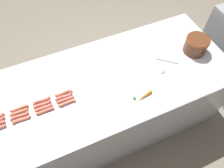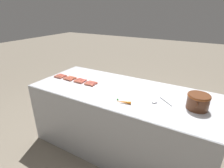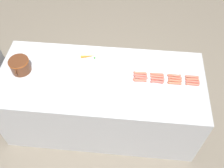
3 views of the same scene
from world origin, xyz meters
TOP-DOWN VIEW (x-y plane):
  - ground_plane at (0.00, 0.00)m, footprint 20.00×20.00m
  - griddle_counter at (0.00, 0.00)m, footprint 1.01×2.35m
  - hot_dog_0 at (-0.01, -1.01)m, footprint 0.03×0.16m
  - hot_dog_1 at (-0.01, -0.82)m, footprint 0.03×0.16m
  - hot_dog_2 at (-0.01, -0.63)m, footprint 0.04×0.15m
  - hot_dog_3 at (-0.01, -0.44)m, footprint 0.04×0.16m
  - hot_dog_4 at (0.03, -1.01)m, footprint 0.03×0.16m
  - hot_dog_5 at (0.03, -0.82)m, footprint 0.03×0.16m
  - hot_dog_6 at (0.03, -0.63)m, footprint 0.03×0.16m
  - hot_dog_7 at (0.03, -0.45)m, footprint 0.04×0.16m
  - hot_dog_8 at (0.06, -1.01)m, footprint 0.03×0.16m
  - hot_dog_9 at (0.06, -0.83)m, footprint 0.04×0.15m
  - hot_dog_10 at (0.07, -0.63)m, footprint 0.03×0.16m
  - hot_dog_11 at (0.06, -0.44)m, footprint 0.03×0.16m
  - hot_dog_12 at (0.10, -1.01)m, footprint 0.03×0.16m
  - hot_dog_13 at (0.10, -0.82)m, footprint 0.04×0.16m
  - hot_dog_14 at (0.10, -0.63)m, footprint 0.03×0.16m
  - hot_dog_15 at (0.10, -0.44)m, footprint 0.04×0.16m
  - bean_pot at (0.03, 0.91)m, footprint 0.28×0.23m
  - serving_spoon at (0.09, 0.52)m, footprint 0.21×0.23m
  - carrot at (0.30, 0.18)m, footprint 0.07×0.18m

SIDE VIEW (x-z plane):
  - ground_plane at x=0.00m, z-range 0.00..0.00m
  - griddle_counter at x=0.00m, z-range 0.00..0.90m
  - serving_spoon at x=0.09m, z-range 0.90..0.92m
  - hot_dog_0 at x=-0.01m, z-range 0.90..0.93m
  - hot_dog_1 at x=-0.01m, z-range 0.90..0.93m
  - hot_dog_2 at x=-0.01m, z-range 0.90..0.93m
  - hot_dog_3 at x=-0.01m, z-range 0.90..0.93m
  - hot_dog_4 at x=0.03m, z-range 0.90..0.93m
  - hot_dog_5 at x=0.03m, z-range 0.90..0.93m
  - hot_dog_6 at x=0.03m, z-range 0.90..0.93m
  - hot_dog_7 at x=0.03m, z-range 0.90..0.93m
  - hot_dog_8 at x=0.06m, z-range 0.90..0.93m
  - hot_dog_9 at x=0.06m, z-range 0.90..0.93m
  - hot_dog_10 at x=0.07m, z-range 0.90..0.93m
  - hot_dog_11 at x=0.06m, z-range 0.90..0.93m
  - hot_dog_12 at x=0.10m, z-range 0.90..0.93m
  - hot_dog_13 at x=0.10m, z-range 0.90..0.93m
  - hot_dog_14 at x=0.10m, z-range 0.90..0.93m
  - hot_dog_15 at x=0.10m, z-range 0.90..0.93m
  - carrot at x=0.30m, z-range 0.90..0.93m
  - bean_pot at x=0.03m, z-range 0.91..1.07m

